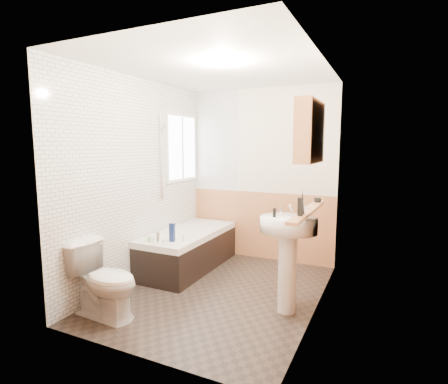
{
  "coord_description": "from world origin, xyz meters",
  "views": [
    {
      "loc": [
        1.71,
        -3.46,
        1.68
      ],
      "look_at": [
        0.0,
        0.15,
        1.15
      ],
      "focal_mm": 28.0,
      "sensor_mm": 36.0,
      "label": 1
    }
  ],
  "objects_px": {
    "bathtub": "(189,248)",
    "pine_shelf": "(308,211)",
    "sink": "(288,245)",
    "toilet": "(104,280)",
    "medicine_cabinet": "(310,132)"
  },
  "relations": [
    {
      "from": "pine_shelf",
      "to": "medicine_cabinet",
      "type": "xyz_separation_m",
      "value": [
        -0.03,
        0.09,
        0.74
      ]
    },
    {
      "from": "bathtub",
      "to": "medicine_cabinet",
      "type": "relative_size",
      "value": 2.46
    },
    {
      "from": "bathtub",
      "to": "toilet",
      "type": "distance_m",
      "value": 1.55
    },
    {
      "from": "bathtub",
      "to": "medicine_cabinet",
      "type": "xyz_separation_m",
      "value": [
        1.74,
        -0.65,
        1.54
      ]
    },
    {
      "from": "sink",
      "to": "toilet",
      "type": "bearing_deg",
      "value": -142.01
    },
    {
      "from": "bathtub",
      "to": "pine_shelf",
      "type": "xyz_separation_m",
      "value": [
        1.77,
        -0.74,
        0.8
      ]
    },
    {
      "from": "toilet",
      "to": "sink",
      "type": "bearing_deg",
      "value": -58.11
    },
    {
      "from": "toilet",
      "to": "medicine_cabinet",
      "type": "distance_m",
      "value": 2.46
    },
    {
      "from": "bathtub",
      "to": "toilet",
      "type": "bearing_deg",
      "value": -91.11
    },
    {
      "from": "toilet",
      "to": "sink",
      "type": "height_order",
      "value": "sink"
    },
    {
      "from": "pine_shelf",
      "to": "medicine_cabinet",
      "type": "distance_m",
      "value": 0.75
    },
    {
      "from": "sink",
      "to": "medicine_cabinet",
      "type": "relative_size",
      "value": 1.7
    },
    {
      "from": "bathtub",
      "to": "toilet",
      "type": "height_order",
      "value": "toilet"
    },
    {
      "from": "bathtub",
      "to": "sink",
      "type": "xyz_separation_m",
      "value": [
        1.57,
        -0.68,
        0.43
      ]
    },
    {
      "from": "sink",
      "to": "pine_shelf",
      "type": "xyz_separation_m",
      "value": [
        0.2,
        -0.06,
        0.37
      ]
    }
  ]
}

